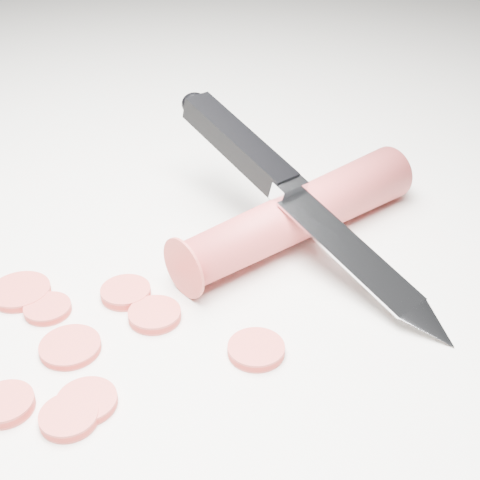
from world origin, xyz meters
The scene contains 12 objects.
ground centered at (0.00, 0.00, 0.00)m, with size 2.40×2.40×0.00m, color silver.
carrot centered at (0.03, 0.10, 0.02)m, with size 0.04×0.04×0.22m, color #C03638.
carrot_slice_0 centered at (-0.06, -0.07, 0.00)m, with size 0.03×0.03×0.01m, color #C33D36.
carrot_slice_1 centered at (0.02, -0.11, 0.00)m, with size 0.03×0.03×0.01m, color #C33D36.
carrot_slice_2 centered at (-0.02, -0.09, 0.00)m, with size 0.04×0.04×0.01m, color #C33D36.
carrot_slice_3 centered at (0.07, -0.02, 0.00)m, with size 0.04×0.04×0.01m, color #C33D36.
carrot_slice_4 centered at (0.00, -0.04, 0.00)m, with size 0.03×0.03×0.01m, color #C33D36.
carrot_slice_5 centered at (-0.03, -0.03, 0.00)m, with size 0.03×0.03×0.01m, color #C33D36.
carrot_slice_6 centered at (-0.01, -0.14, 0.00)m, with size 0.03×0.03×0.01m, color #C33D36.
carrot_slice_7 centered at (-0.09, -0.07, 0.00)m, with size 0.04×0.04×0.01m, color #C33D36.
carrot_slice_8 centered at (0.02, -0.13, 0.00)m, with size 0.03×0.03×0.01m, color #C33D36.
kitchen_knife centered at (0.04, 0.09, 0.05)m, with size 0.28×0.10×0.09m, color silver, non-canonical shape.
Camera 1 is at (0.25, -0.28, 0.29)m, focal length 50.00 mm.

